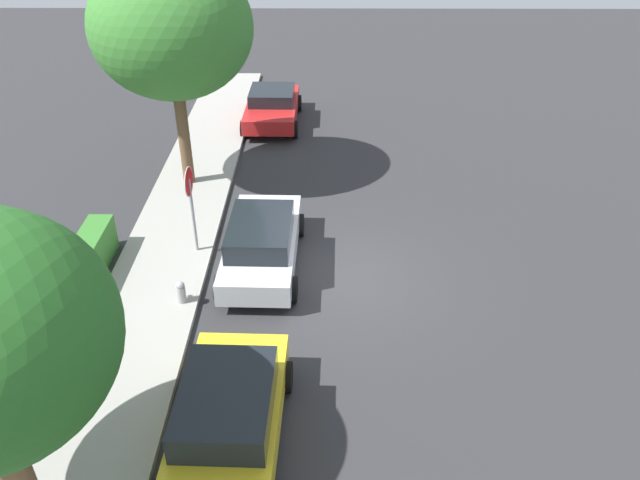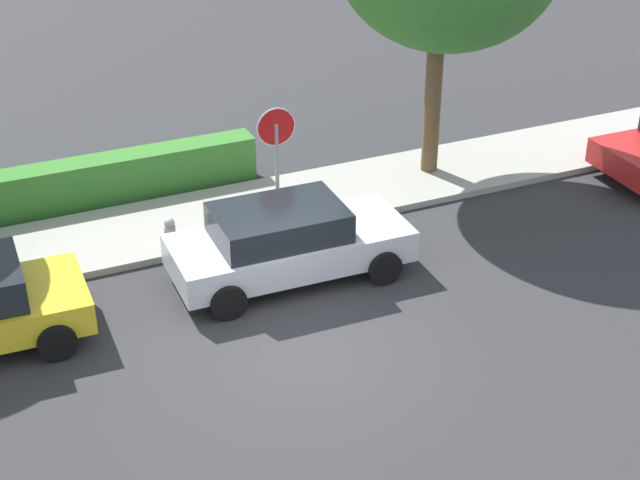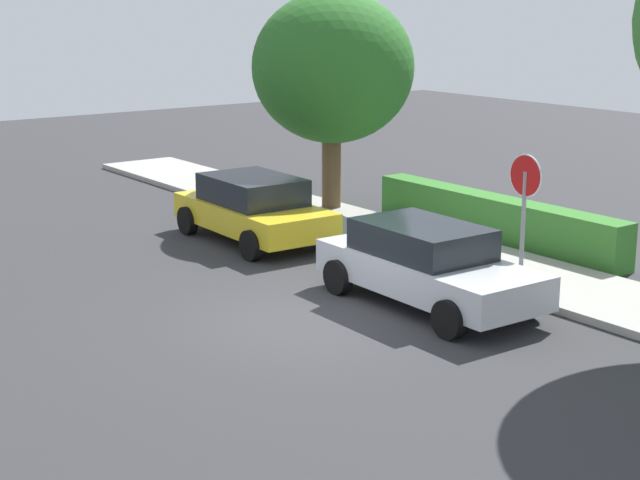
% 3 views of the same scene
% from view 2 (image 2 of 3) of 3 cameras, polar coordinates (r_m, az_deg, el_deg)
% --- Properties ---
extents(ground_plane, '(60.00, 60.00, 0.00)m').
position_cam_2_polar(ground_plane, '(16.21, -0.73, -6.11)').
color(ground_plane, '#2D2D30').
extents(sidewalk_curb, '(32.00, 2.39, 0.14)m').
position_cam_2_polar(sidewalk_curb, '(19.98, -6.12, 1.30)').
color(sidewalk_curb, '#9E9B93').
rests_on(sidewalk_curb, ground_plane).
extents(stop_sign, '(0.77, 0.08, 2.57)m').
position_cam_2_polar(stop_sign, '(18.87, -2.54, 5.42)').
color(stop_sign, gray).
rests_on(stop_sign, ground_plane).
extents(parked_car_silver, '(4.38, 2.05, 1.43)m').
position_cam_2_polar(parked_car_silver, '(17.65, -1.93, -0.08)').
color(parked_car_silver, silver).
rests_on(parked_car_silver, ground_plane).
extents(fire_hydrant, '(0.30, 0.22, 0.72)m').
position_cam_2_polar(fire_hydrant, '(18.86, -8.70, 0.31)').
color(fire_hydrant, '#A5A5A8').
rests_on(fire_hydrant, ground_plane).
extents(front_yard_hedge, '(6.90, 0.65, 1.00)m').
position_cam_2_polar(front_yard_hedge, '(20.89, -12.95, 3.31)').
color(front_yard_hedge, '#387A2D').
rests_on(front_yard_hedge, ground_plane).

